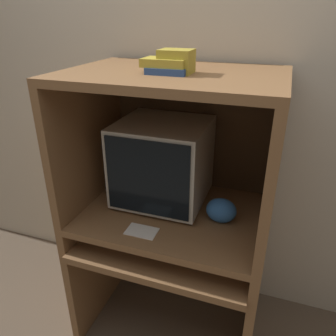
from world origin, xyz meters
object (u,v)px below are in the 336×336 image
(mouse, at_px, (194,253))
(storage_box, at_px, (176,61))
(snack_bag, at_px, (221,210))
(keyboard, at_px, (141,240))
(crt_monitor, at_px, (163,162))
(book_stack, at_px, (167,66))

(mouse, xyz_separation_m, storage_box, (-0.13, 0.10, 0.86))
(mouse, bearing_deg, snack_bag, 55.20)
(keyboard, height_order, snack_bag, snack_bag)
(crt_monitor, distance_m, snack_bag, 0.38)
(crt_monitor, xyz_separation_m, keyboard, (-0.04, -0.22, -0.35))
(snack_bag, bearing_deg, storage_box, -172.71)
(crt_monitor, relative_size, book_stack, 2.38)
(mouse, relative_size, book_stack, 0.38)
(mouse, bearing_deg, book_stack, 154.06)
(snack_bag, distance_m, storage_box, 0.71)
(crt_monitor, distance_m, storage_box, 0.54)
(crt_monitor, height_order, book_stack, book_stack)
(crt_monitor, xyz_separation_m, storage_box, (0.11, -0.13, 0.51))
(book_stack, bearing_deg, snack_bag, 10.62)
(mouse, height_order, storage_box, storage_box)
(snack_bag, xyz_separation_m, storage_box, (-0.22, -0.03, 0.68))
(keyboard, distance_m, mouse, 0.28)
(book_stack, bearing_deg, keyboard, -148.62)
(crt_monitor, bearing_deg, book_stack, -62.95)
(mouse, distance_m, snack_bag, 0.24)
(crt_monitor, bearing_deg, storage_box, -49.43)
(crt_monitor, height_order, snack_bag, crt_monitor)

